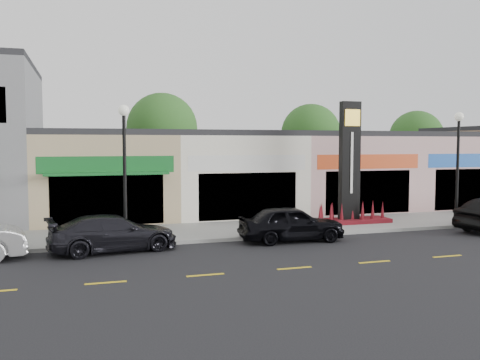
{
  "coord_description": "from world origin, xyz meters",
  "views": [
    {
      "loc": [
        -9.52,
        -18.16,
        4.08
      ],
      "look_at": [
        -2.73,
        4.0,
        2.42
      ],
      "focal_mm": 38.0,
      "sensor_mm": 36.0,
      "label": 1
    }
  ],
  "objects_px": {
    "lamp_east_near": "(458,156)",
    "car_dark_sedan": "(113,233)",
    "lamp_west_near": "(125,159)",
    "car_black_sedan": "(291,223)",
    "pylon_sign": "(349,180)"
  },
  "relations": [
    {
      "from": "lamp_east_near",
      "to": "car_dark_sedan",
      "type": "relative_size",
      "value": 1.14
    },
    {
      "from": "car_dark_sedan",
      "to": "lamp_west_near",
      "type": "bearing_deg",
      "value": -36.47
    },
    {
      "from": "car_dark_sedan",
      "to": "car_black_sedan",
      "type": "bearing_deg",
      "value": -99.83
    },
    {
      "from": "pylon_sign",
      "to": "car_black_sedan",
      "type": "xyz_separation_m",
      "value": [
        -4.28,
        -2.84,
        -1.52
      ]
    },
    {
      "from": "car_black_sedan",
      "to": "car_dark_sedan",
      "type": "bearing_deg",
      "value": 91.06
    },
    {
      "from": "lamp_west_near",
      "to": "car_dark_sedan",
      "type": "distance_m",
      "value": 3.01
    },
    {
      "from": "lamp_west_near",
      "to": "car_dark_sedan",
      "type": "bearing_deg",
      "value": -117.5
    },
    {
      "from": "car_dark_sedan",
      "to": "car_black_sedan",
      "type": "relative_size",
      "value": 1.09
    },
    {
      "from": "lamp_east_near",
      "to": "pylon_sign",
      "type": "relative_size",
      "value": 0.91
    },
    {
      "from": "lamp_west_near",
      "to": "car_black_sedan",
      "type": "relative_size",
      "value": 1.24
    },
    {
      "from": "lamp_east_near",
      "to": "car_black_sedan",
      "type": "relative_size",
      "value": 1.24
    },
    {
      "from": "lamp_west_near",
      "to": "car_dark_sedan",
      "type": "height_order",
      "value": "lamp_west_near"
    },
    {
      "from": "lamp_west_near",
      "to": "car_dark_sedan",
      "type": "xyz_separation_m",
      "value": [
        -0.54,
        -1.03,
        -2.78
      ]
    },
    {
      "from": "lamp_west_near",
      "to": "car_black_sedan",
      "type": "xyz_separation_m",
      "value": [
        6.72,
        -1.14,
        -2.73
      ]
    },
    {
      "from": "car_dark_sedan",
      "to": "lamp_east_near",
      "type": "bearing_deg",
      "value": -95.4
    }
  ]
}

